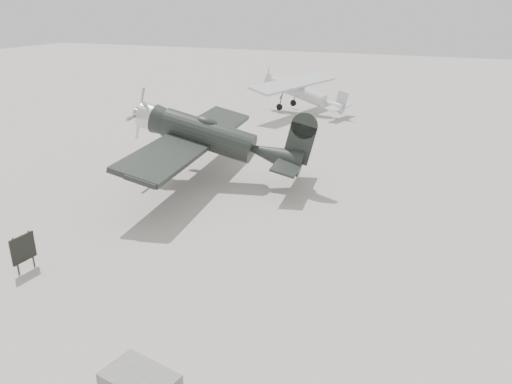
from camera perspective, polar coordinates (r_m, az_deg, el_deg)
ground at (r=20.37m, az=-6.16°, el=-5.97°), size 160.00×160.00×0.00m
lowwing_monoplane at (r=26.77m, az=-4.56°, el=6.11°), size 9.87×13.79×4.43m
highwing_monoplane at (r=44.21m, az=5.18°, el=11.59°), size 8.19×11.44×3.24m
sign_board at (r=19.88m, az=-25.07°, el=-5.92°), size 0.15×1.00×1.45m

